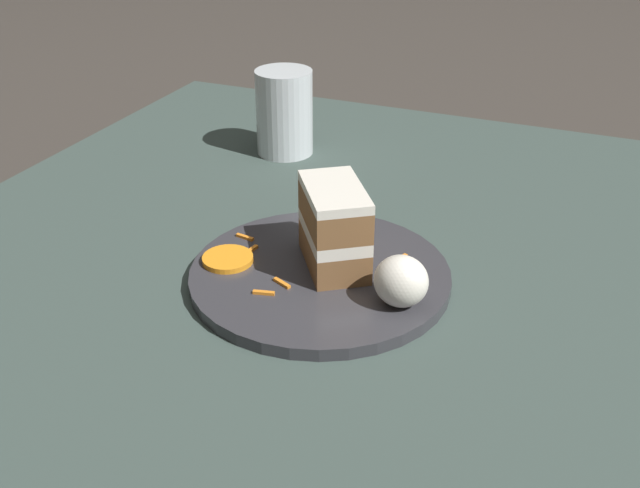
# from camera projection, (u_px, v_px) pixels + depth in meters

# --- Properties ---
(ground_plane) EXTENTS (6.00, 6.00, 0.00)m
(ground_plane) POSITION_uv_depth(u_px,v_px,m) (335.00, 320.00, 0.72)
(ground_plane) COLOR #38332D
(ground_plane) RESTS_ON ground
(dining_table) EXTENTS (0.97, 1.10, 0.02)m
(dining_table) POSITION_uv_depth(u_px,v_px,m) (335.00, 310.00, 0.71)
(dining_table) COLOR #384742
(dining_table) RESTS_ON ground
(plate) EXTENTS (0.25, 0.25, 0.01)m
(plate) POSITION_uv_depth(u_px,v_px,m) (320.00, 276.00, 0.73)
(plate) COLOR #333338
(plate) RESTS_ON dining_table
(cake_slice) EXTENTS (0.10, 0.11, 0.08)m
(cake_slice) POSITION_uv_depth(u_px,v_px,m) (334.00, 227.00, 0.72)
(cake_slice) COLOR brown
(cake_slice) RESTS_ON plate
(cream_dollop) EXTENTS (0.05, 0.04, 0.05)m
(cream_dollop) POSITION_uv_depth(u_px,v_px,m) (400.00, 283.00, 0.66)
(cream_dollop) COLOR white
(cream_dollop) RESTS_ON plate
(orange_garnish) EXTENTS (0.05, 0.05, 0.01)m
(orange_garnish) POSITION_uv_depth(u_px,v_px,m) (228.00, 259.00, 0.74)
(orange_garnish) COLOR orange
(orange_garnish) RESTS_ON plate
(carrot_shreds_scatter) EXTENTS (0.18, 0.12, 0.00)m
(carrot_shreds_scatter) POSITION_uv_depth(u_px,v_px,m) (293.00, 264.00, 0.74)
(carrot_shreds_scatter) COLOR orange
(carrot_shreds_scatter) RESTS_ON plate
(drinking_glass) EXTENTS (0.08, 0.08, 0.11)m
(drinking_glass) POSITION_uv_depth(u_px,v_px,m) (285.00, 118.00, 1.00)
(drinking_glass) COLOR silver
(drinking_glass) RESTS_ON dining_table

